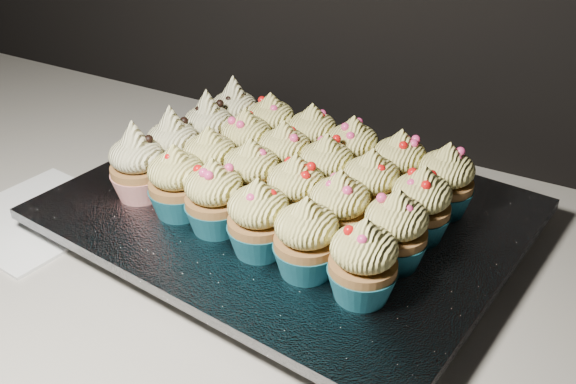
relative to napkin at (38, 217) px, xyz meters
name	(u,v)px	position (x,y,z in m)	size (l,w,h in m)	color
worktop	(196,235)	(0.16, 0.09, -0.02)	(2.44, 0.64, 0.04)	beige
napkin	(38,217)	(0.00, 0.00, 0.00)	(0.17, 0.17, 0.00)	white
baking_tray	(288,221)	(0.27, 0.13, 0.01)	(0.45, 0.34, 0.02)	black
foil_lining	(288,209)	(0.27, 0.13, 0.03)	(0.49, 0.38, 0.01)	silver
cupcake_0	(137,165)	(0.11, 0.06, 0.07)	(0.06, 0.06, 0.10)	red
cupcake_1	(177,183)	(0.17, 0.05, 0.07)	(0.06, 0.06, 0.08)	#1A687A
cupcake_2	(215,198)	(0.23, 0.05, 0.07)	(0.06, 0.06, 0.08)	#1A687A
cupcake_3	(259,219)	(0.29, 0.03, 0.07)	(0.06, 0.06, 0.08)	#1A687A
cupcake_4	(306,239)	(0.34, 0.03, 0.07)	(0.06, 0.06, 0.08)	#1A687A
cupcake_5	(363,262)	(0.40, 0.02, 0.07)	(0.06, 0.06, 0.08)	#1A687A
cupcake_6	(173,148)	(0.12, 0.11, 0.07)	(0.06, 0.06, 0.10)	red
cupcake_7	(211,164)	(0.18, 0.11, 0.07)	(0.06, 0.06, 0.08)	#1A687A
cupcake_8	(252,176)	(0.24, 0.10, 0.07)	(0.06, 0.06, 0.08)	#1A687A
cupcake_9	(296,194)	(0.29, 0.10, 0.07)	(0.06, 0.06, 0.08)	#1A687A
cupcake_10	(339,211)	(0.35, 0.09, 0.07)	(0.06, 0.06, 0.08)	#1A687A
cupcake_11	(395,231)	(0.41, 0.08, 0.07)	(0.06, 0.06, 0.08)	#1A687A
cupcake_12	(209,131)	(0.13, 0.17, 0.07)	(0.06, 0.06, 0.10)	red
cupcake_13	(246,144)	(0.19, 0.17, 0.07)	(0.06, 0.06, 0.08)	#1A687A
cupcake_14	(284,158)	(0.24, 0.16, 0.07)	(0.06, 0.06, 0.08)	#1A687A
cupcake_15	(326,172)	(0.30, 0.15, 0.07)	(0.06, 0.06, 0.08)	#1A687A
cupcake_16	(370,188)	(0.36, 0.15, 0.07)	(0.06, 0.06, 0.08)	#1A687A
cupcake_17	(420,206)	(0.41, 0.14, 0.07)	(0.06, 0.06, 0.08)	#1A687A
cupcake_18	(235,115)	(0.13, 0.23, 0.07)	(0.06, 0.06, 0.10)	red
cupcake_19	(271,127)	(0.19, 0.22, 0.07)	(0.06, 0.06, 0.08)	#1A687A
cupcake_20	(312,139)	(0.25, 0.22, 0.07)	(0.06, 0.06, 0.08)	#1A687A
cupcake_21	(352,153)	(0.31, 0.21, 0.07)	(0.06, 0.06, 0.08)	#1A687A
cupcake_22	(399,167)	(0.37, 0.20, 0.07)	(0.06, 0.06, 0.08)	#1A687A
cupcake_23	(445,181)	(0.42, 0.20, 0.07)	(0.06, 0.06, 0.08)	#1A687A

